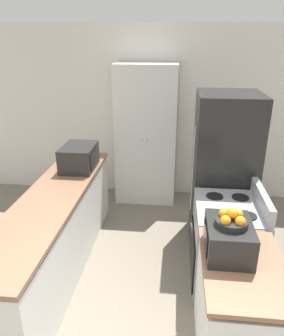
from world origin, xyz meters
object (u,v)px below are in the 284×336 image
Objects in this scene: stove at (226,244)px; fruit_bowl at (232,220)px; toaster_oven at (228,239)px; refrigerator at (223,172)px; pantry_cabinet at (146,136)px; microwave at (79,157)px.

fruit_bowl is (-0.13, -0.77, 0.73)m from stove.
refrigerator is at bearing 84.25° from toaster_oven.
stove is at bearing 80.33° from toaster_oven.
pantry_cabinet is 2.17m from stove.
toaster_oven is (1.58, -1.55, -0.02)m from microwave.
fruit_bowl is at bearing -99.23° from stove.
fruit_bowl is (0.87, -2.61, 0.15)m from pantry_cabinet.
microwave is (-1.74, -0.01, 0.12)m from refrigerator.
microwave is at bearing 135.36° from fruit_bowl.
refrigerator reaches higher than stove.
toaster_oven is at bearing -99.67° from stove.
microwave is 1.18× the size of toaster_oven.
fruit_bowl is (1.59, -1.57, 0.15)m from microwave.
refrigerator is (1.02, -1.04, -0.11)m from pantry_cabinet.
pantry_cabinet is 1.97× the size of stove.
pantry_cabinet is at bearing 108.35° from fruit_bowl.
stove is 0.57× the size of refrigerator.
pantry_cabinet is 2.73m from toaster_oven.
pantry_cabinet is at bearing 118.28° from stove.
toaster_oven is (0.86, -2.59, -0.02)m from pantry_cabinet.
pantry_cabinet is at bearing 108.42° from toaster_oven.
pantry_cabinet reaches higher than stove.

